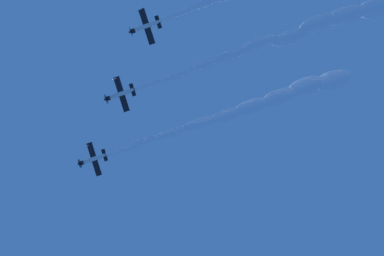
% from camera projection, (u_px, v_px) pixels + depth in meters
% --- Properties ---
extents(airplane_lead, '(6.32, 6.33, 2.60)m').
position_uv_depth(airplane_lead, '(92.00, 159.00, 96.52)').
color(airplane_lead, silver).
extents(airplane_left_wingman, '(6.33, 6.32, 2.70)m').
position_uv_depth(airplane_left_wingman, '(120.00, 94.00, 90.85)').
color(airplane_left_wingman, silver).
extents(airplane_right_wingman, '(6.34, 6.31, 2.75)m').
position_uv_depth(airplane_right_wingman, '(145.00, 27.00, 87.76)').
color(airplane_right_wingman, silver).
extents(smoke_trail_lead, '(43.08, 39.26, 4.29)m').
position_uv_depth(smoke_trail_lead, '(273.00, 99.00, 94.08)').
color(smoke_trail_lead, white).
extents(smoke_trail_left_wingman, '(43.11, 39.25, 4.35)m').
position_uv_depth(smoke_trail_left_wingman, '(312.00, 28.00, 88.32)').
color(smoke_trail_left_wingman, white).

